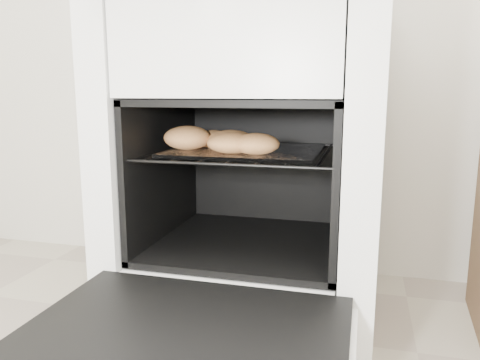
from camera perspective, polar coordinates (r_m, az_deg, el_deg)
name	(u,v)px	position (r m, az deg, el deg)	size (l,w,h in m)	color
stove	(255,150)	(1.31, 1.83, 3.65)	(0.67, 0.74, 1.02)	white
oven_door	(182,343)	(0.88, -7.11, -19.14)	(0.60, 0.47, 0.04)	black
oven_rack	(249,152)	(1.24, 1.06, 3.42)	(0.48, 0.47, 0.01)	black
foil_sheet	(247,151)	(1.22, 0.81, 3.60)	(0.38, 0.33, 0.01)	white
baked_rolls	(221,140)	(1.18, -2.33, 4.84)	(0.33, 0.25, 0.06)	tan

